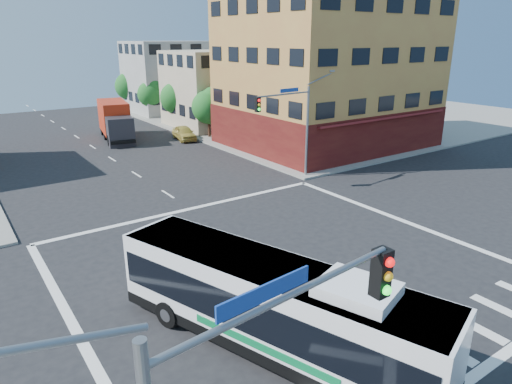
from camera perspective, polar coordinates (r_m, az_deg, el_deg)
ground at (r=22.24m, az=3.31°, el=-9.24°), size 120.00×120.00×0.00m
sidewalk_ne at (r=69.84m, az=8.25°, el=10.00°), size 50.00×50.00×0.15m
corner_building_ne at (r=46.97m, az=8.85°, el=12.96°), size 18.10×15.44×14.00m
building_east_near at (r=57.65m, az=-4.39°, el=12.77°), size 12.06×10.06×9.00m
building_east_far at (r=69.97m, az=-10.47°, el=13.97°), size 12.06×10.06×10.00m
signal_mast_ne at (r=34.06m, az=4.47°, el=9.47°), size 7.91×1.13×8.07m
street_tree_a at (r=50.04m, az=-5.83°, el=10.77°), size 3.60×3.60×5.53m
street_tree_b at (r=57.08m, az=-9.87°, el=11.73°), size 3.80×3.80×5.79m
street_tree_c at (r=64.39m, az=-13.00°, el=12.04°), size 3.40×3.40×5.29m
street_tree_d at (r=71.78m, az=-15.54°, el=12.82°), size 4.00×4.00×6.03m
transit_bus at (r=16.05m, az=1.97°, el=-13.94°), size 6.39×12.34×3.60m
box_truck at (r=51.55m, az=-17.14°, el=8.40°), size 4.16×9.13×3.97m
parked_car at (r=49.93m, az=-8.96°, el=7.31°), size 2.46×4.61×1.49m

